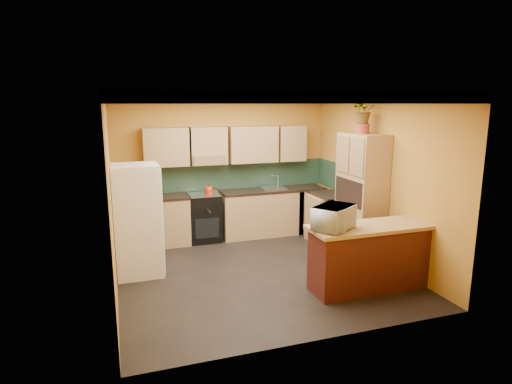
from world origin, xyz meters
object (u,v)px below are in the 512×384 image
stove (204,217)px  microwave (334,217)px  fridge (137,220)px  pantry (361,197)px  base_cabinets_back (235,215)px  breakfast_bar (373,258)px

stove → microwave: 3.18m
fridge → microwave: bearing=-32.8°
microwave → pantry: bearing=10.5°
base_cabinets_back → fridge: fridge is taller
base_cabinets_back → stove: bearing=-180.0°
stove → microwave: microwave is taller
base_cabinets_back → breakfast_bar: same height
fridge → microwave: size_ratio=2.92×
stove → breakfast_bar: bearing=-57.5°
fridge → pantry: size_ratio=0.81×
microwave → stove: bearing=77.2°
fridge → microwave: 2.93m
pantry → base_cabinets_back: bearing=134.7°
fridge → pantry: pantry is taller
fridge → base_cabinets_back: bearing=34.3°
pantry → microwave: bearing=-134.5°
pantry → fridge: bearing=173.4°
breakfast_bar → pantry: bearing=67.3°
breakfast_bar → microwave: bearing=180.0°
fridge → pantry: bearing=-6.6°
base_cabinets_back → stove: (-0.62, -0.00, 0.02)m
base_cabinets_back → breakfast_bar: (1.21, -2.88, 0.00)m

